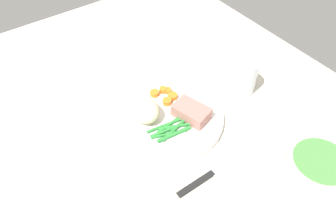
{
  "coord_description": "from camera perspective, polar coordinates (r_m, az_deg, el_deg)",
  "views": [
    {
      "loc": [
        40.74,
        -31.64,
        60.53
      ],
      "look_at": [
        -0.93,
        -1.99,
        4.6
      ],
      "focal_mm": 35.0,
      "sensor_mm": 36.0,
      "label": 1
    }
  ],
  "objects": [
    {
      "name": "dining_table",
      "position": [
        0.79,
        1.57,
        -1.55
      ],
      "size": [
        120.0,
        90.0,
        2.0
      ],
      "color": "beige",
      "rests_on": "ground"
    },
    {
      "name": "knife",
      "position": [
        0.7,
        8.31,
        -10.14
      ],
      "size": [
        1.7,
        20.5,
        0.64
      ],
      "rotation": [
        0.0,
        0.0,
        0.06
      ],
      "color": "black",
      "rests_on": "dining_table"
    },
    {
      "name": "carrot_slices",
      "position": [
        0.8,
        -0.55,
        2.97
      ],
      "size": [
        6.4,
        5.36,
        1.21
      ],
      "color": "orange",
      "rests_on": "dinner_plate"
    },
    {
      "name": "dinner_plate",
      "position": [
        0.77,
        0.0,
        -0.9
      ],
      "size": [
        26.06,
        26.06,
        1.6
      ],
      "primitive_type": "cylinder",
      "color": "white",
      "rests_on": "dining_table"
    },
    {
      "name": "water_glass",
      "position": [
        0.84,
        12.84,
        5.78
      ],
      "size": [
        6.77,
        6.77,
        9.09
      ],
      "color": "silver",
      "rests_on": "dining_table"
    },
    {
      "name": "mashed_potatoes",
      "position": [
        0.74,
        -4.0,
        0.32
      ],
      "size": [
        7.57,
        6.27,
        4.98
      ],
      "primitive_type": "ellipsoid",
      "color": "beige",
      "rests_on": "dinner_plate"
    },
    {
      "name": "meat_portion",
      "position": [
        0.75,
        4.1,
        -0.01
      ],
      "size": [
        9.34,
        7.43,
        3.03
      ],
      "primitive_type": "cube",
      "rotation": [
        0.0,
        0.0,
        0.3
      ],
      "color": "#B2756B",
      "rests_on": "dinner_plate"
    },
    {
      "name": "fork",
      "position": [
        0.89,
        -7.16,
        6.12
      ],
      "size": [
        1.44,
        16.6,
        0.4
      ],
      "rotation": [
        0.0,
        0.0,
        0.01
      ],
      "color": "silver",
      "rests_on": "dining_table"
    },
    {
      "name": "salad_bowl",
      "position": [
        0.73,
        24.72,
        -8.62
      ],
      "size": [
        13.23,
        13.23,
        4.94
      ],
      "color": "silver",
      "rests_on": "dining_table"
    },
    {
      "name": "green_beans",
      "position": [
        0.73,
        0.43,
        -3.12
      ],
      "size": [
        5.26,
        10.31,
        0.85
      ],
      "color": "#2D8C38",
      "rests_on": "dinner_plate"
    }
  ]
}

